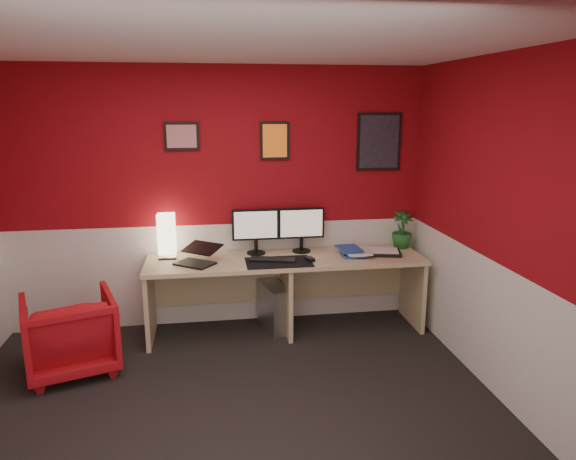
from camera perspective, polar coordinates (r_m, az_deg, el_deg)
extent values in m
cube|color=black|center=(3.93, -6.35, -19.61)|extent=(4.00, 3.50, 0.01)
cube|color=white|center=(3.32, -7.52, 19.60)|extent=(4.00, 3.50, 0.01)
cube|color=maroon|center=(5.13, -7.59, 3.34)|extent=(4.00, 0.01, 2.50)
cube|color=maroon|center=(1.79, -4.78, -16.40)|extent=(4.00, 0.01, 2.50)
cube|color=maroon|center=(4.01, 23.04, -0.46)|extent=(0.01, 3.50, 2.50)
cube|color=silver|center=(5.30, -7.34, -4.68)|extent=(4.00, 0.01, 1.00)
cube|color=silver|center=(4.23, 22.04, -10.37)|extent=(0.01, 3.50, 1.00)
cube|color=tan|center=(5.07, -0.20, -7.02)|extent=(2.60, 0.65, 0.73)
cube|color=#FFE5B2|center=(5.05, -12.96, -0.75)|extent=(0.16, 0.16, 0.40)
cube|color=black|center=(4.81, -10.08, -2.44)|extent=(0.40, 0.38, 0.22)
cube|color=black|center=(5.05, -3.51, 0.61)|extent=(0.45, 0.06, 0.58)
cube|color=black|center=(5.11, 1.47, 0.78)|extent=(0.45, 0.06, 0.58)
cube|color=black|center=(4.83, -1.01, -3.49)|extent=(0.60, 0.38, 0.01)
cube|color=black|center=(4.87, -1.67, -3.19)|extent=(0.44, 0.24, 0.02)
cube|color=black|center=(4.86, 2.38, -3.15)|extent=(0.08, 0.11, 0.03)
imported|color=#214A98|center=(5.08, 5.90, -2.57)|extent=(0.26, 0.32, 0.03)
imported|color=silver|center=(5.08, 6.30, -2.28)|extent=(0.28, 0.35, 0.02)
imported|color=#214A98|center=(5.03, 5.49, -2.13)|extent=(0.23, 0.29, 0.03)
cube|color=black|center=(5.17, 10.12, -2.41)|extent=(0.40, 0.33, 0.03)
imported|color=#19591E|center=(5.41, 12.22, 0.04)|extent=(0.21, 0.21, 0.37)
cube|color=#99999E|center=(5.16, -1.45, -8.35)|extent=(0.31, 0.49, 0.45)
imported|color=#AC1118|center=(4.72, -22.47, -10.27)|extent=(0.88, 0.89, 0.64)
cube|color=red|center=(5.05, -11.42, 9.90)|extent=(0.32, 0.02, 0.26)
cube|color=orange|center=(5.08, -1.44, 9.62)|extent=(0.28, 0.02, 0.36)
cube|color=black|center=(5.32, 9.79, 9.38)|extent=(0.44, 0.02, 0.56)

